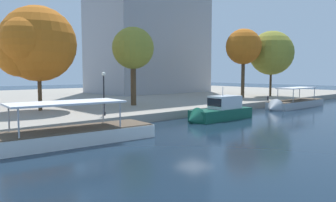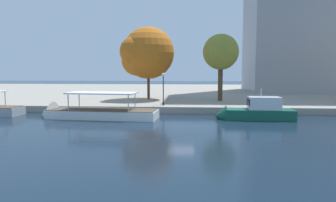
% 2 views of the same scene
% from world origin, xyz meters
% --- Properties ---
extents(ground_plane, '(220.00, 220.00, 0.00)m').
position_xyz_m(ground_plane, '(0.00, 0.00, 0.00)').
color(ground_plane, '#142333').
extents(dock_promenade, '(120.00, 55.00, 0.83)m').
position_xyz_m(dock_promenade, '(0.00, 34.49, 0.41)').
color(dock_promenade, gray).
rests_on(dock_promenade, ground_plane).
extents(tour_boat_1, '(13.19, 4.24, 4.03)m').
position_xyz_m(tour_boat_1, '(-9.62, 3.49, 0.35)').
color(tour_boat_1, silver).
rests_on(tour_boat_1, ground_plane).
extents(motor_yacht_2, '(8.18, 2.60, 4.11)m').
position_xyz_m(motor_yacht_2, '(7.50, 3.78, 0.62)').
color(motor_yacht_2, '#14513D').
rests_on(motor_yacht_2, ground_plane).
extents(lamp_post, '(0.34, 0.34, 3.95)m').
position_xyz_m(lamp_post, '(-2.45, 8.91, 3.04)').
color(lamp_post, black).
rests_on(lamp_post, dock_promenade).
extents(tree_0, '(7.83, 7.63, 10.62)m').
position_xyz_m(tree_0, '(-5.83, 16.56, 7.49)').
color(tree_0, '#4C3823').
rests_on(tree_0, dock_promenade).
extents(tree_2, '(4.96, 4.96, 9.30)m').
position_xyz_m(tree_2, '(5.04, 14.81, 7.70)').
color(tree_2, '#4C3823').
rests_on(tree_2, dock_promenade).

